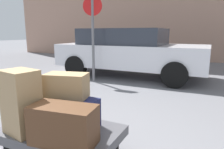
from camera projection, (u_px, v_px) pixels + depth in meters
name	position (u px, v px, depth m)	size (l,w,h in m)	color
luggage_cart	(61.00, 135.00, 2.16)	(1.19, 0.76, 0.34)	#4C4C51
duffel_bag_navy_front_right	(68.00, 111.00, 2.21)	(0.65, 0.28, 0.30)	#191E47
duffel_bag_brown_rear_right	(64.00, 125.00, 1.83)	(0.58, 0.29, 0.35)	#51331E
suitcase_tan_stacked_top	(21.00, 102.00, 2.01)	(0.33, 0.26, 0.63)	#9E7F56
duffel_bag_tan_topmost_pile	(67.00, 86.00, 2.16)	(0.42, 0.24, 0.26)	#9E7F56
parked_car	(129.00, 51.00, 6.27)	(4.32, 1.96, 1.42)	silver
no_parking_sign	(93.00, 30.00, 5.41)	(0.49, 0.16, 2.22)	slate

